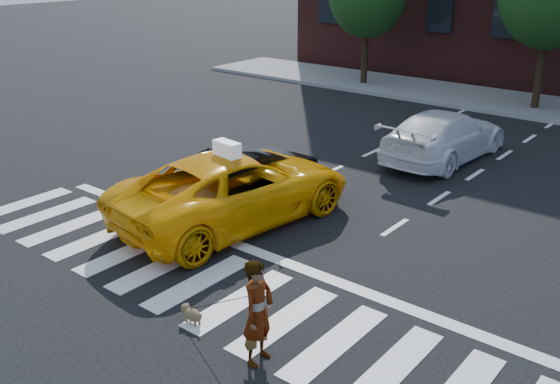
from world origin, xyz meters
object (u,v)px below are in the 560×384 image
object	(u,v)px
dog	(191,313)
white_suv	(444,135)
taxi	(235,188)
black_sedan	(247,174)
woman	(258,313)

from	to	relation	value
dog	white_suv	bearing A→B (deg)	96.31
taxi	black_sedan	xyz separation A→B (m)	(-0.60, 1.08, -0.12)
woman	dog	distance (m)	1.65
woman	dog	xyz separation A→B (m)	(-1.52, 0.08, -0.65)
black_sedan	white_suv	size ratio (longest dim) A/B	0.83
taxi	black_sedan	world-z (taller)	taxi
black_sedan	dog	world-z (taller)	black_sedan
taxi	white_suv	world-z (taller)	taxi
woman	taxi	bearing A→B (deg)	38.87
dog	woman	bearing A→B (deg)	0.54
white_suv	taxi	bearing A→B (deg)	79.01
taxi	dog	distance (m)	4.19
taxi	woman	bearing A→B (deg)	144.49
black_sedan	white_suv	world-z (taller)	white_suv
black_sedan	woman	bearing A→B (deg)	134.45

